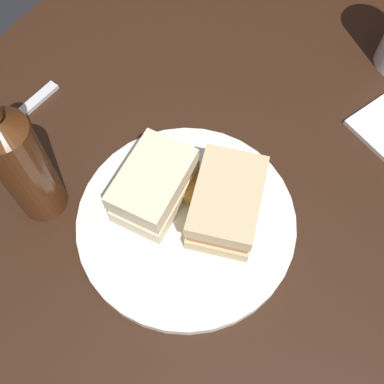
# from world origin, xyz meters

# --- Properties ---
(ground_plane) EXTENTS (6.00, 6.00, 0.00)m
(ground_plane) POSITION_xyz_m (0.00, 0.00, 0.00)
(ground_plane) COLOR black
(dining_table) EXTENTS (1.10, 0.84, 0.72)m
(dining_table) POSITION_xyz_m (0.00, 0.00, 0.36)
(dining_table) COLOR black
(dining_table) RESTS_ON ground
(plate) EXTENTS (0.28, 0.28, 0.02)m
(plate) POSITION_xyz_m (-0.06, -0.02, 0.72)
(plate) COLOR silver
(plate) RESTS_ON dining_table
(sandwich_half_left) EXTENTS (0.14, 0.11, 0.06)m
(sandwich_half_left) POSITION_xyz_m (-0.03, -0.06, 0.76)
(sandwich_half_left) COLOR #CCB284
(sandwich_half_left) RESTS_ON plate
(sandwich_half_right) EXTENTS (0.12, 0.08, 0.07)m
(sandwich_half_right) POSITION_xyz_m (-0.06, 0.03, 0.77)
(sandwich_half_right) COLOR beige
(sandwich_half_right) RESTS_ON plate
(potato_wedge_front) EXTENTS (0.03, 0.04, 0.02)m
(potato_wedge_front) POSITION_xyz_m (-0.02, -0.02, 0.74)
(potato_wedge_front) COLOR gold
(potato_wedge_front) RESTS_ON plate
(potato_wedge_middle) EXTENTS (0.04, 0.06, 0.02)m
(potato_wedge_middle) POSITION_xyz_m (-0.03, -0.03, 0.74)
(potato_wedge_middle) COLOR #AD702D
(potato_wedge_middle) RESTS_ON plate
(potato_wedge_back) EXTENTS (0.02, 0.05, 0.02)m
(potato_wedge_back) POSITION_xyz_m (-0.02, -0.01, 0.74)
(potato_wedge_back) COLOR #B77F33
(potato_wedge_back) RESTS_ON plate
(potato_wedge_left_edge) EXTENTS (0.04, 0.03, 0.02)m
(potato_wedge_left_edge) POSITION_xyz_m (-0.01, 0.01, 0.74)
(potato_wedge_left_edge) COLOR gold
(potato_wedge_left_edge) RESTS_ON plate
(potato_wedge_right_edge) EXTENTS (0.05, 0.03, 0.02)m
(potato_wedge_right_edge) POSITION_xyz_m (-0.03, 0.00, 0.74)
(potato_wedge_right_edge) COLOR gold
(potato_wedge_right_edge) RESTS_ON plate
(potato_wedge_stray) EXTENTS (0.03, 0.05, 0.02)m
(potato_wedge_stray) POSITION_xyz_m (-0.03, -0.03, 0.74)
(potato_wedge_stray) COLOR gold
(potato_wedge_stray) RESTS_ON plate
(cider_bottle) EXTENTS (0.06, 0.06, 0.27)m
(cider_bottle) POSITION_xyz_m (-0.14, 0.16, 0.82)
(cider_bottle) COLOR #47230F
(cider_bottle) RESTS_ON dining_table
(fork) EXTENTS (0.18, 0.03, 0.01)m
(fork) POSITION_xyz_m (-0.07, 0.28, 0.72)
(fork) COLOR silver
(fork) RESTS_ON dining_table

